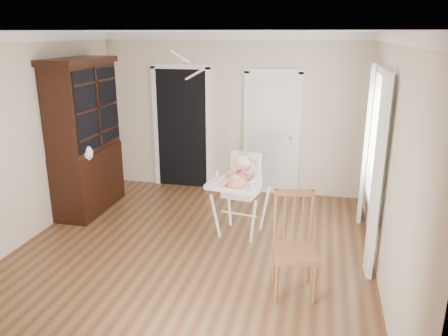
% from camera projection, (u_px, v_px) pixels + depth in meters
% --- Properties ---
extents(floor, '(5.00, 5.00, 0.00)m').
position_uv_depth(floor, '(191.00, 254.00, 5.55)').
color(floor, '#522D1C').
rests_on(floor, ground).
extents(ceiling, '(5.00, 5.00, 0.00)m').
position_uv_depth(ceiling, '(185.00, 32.00, 4.75)').
color(ceiling, white).
rests_on(ceiling, wall_back).
extents(wall_back, '(4.50, 0.00, 4.50)m').
position_uv_depth(wall_back, '(232.00, 114.00, 7.48)').
color(wall_back, beige).
rests_on(wall_back, floor).
extents(wall_left, '(0.00, 5.00, 5.00)m').
position_uv_depth(wall_left, '(21.00, 141.00, 5.63)').
color(wall_left, beige).
rests_on(wall_left, floor).
extents(wall_right, '(0.00, 5.00, 5.00)m').
position_uv_depth(wall_right, '(389.00, 163.00, 4.67)').
color(wall_right, beige).
rests_on(wall_right, floor).
extents(crown_molding, '(4.50, 5.00, 0.12)m').
position_uv_depth(crown_molding, '(185.00, 37.00, 4.77)').
color(crown_molding, white).
rests_on(crown_molding, ceiling).
extents(doorway, '(1.06, 0.05, 2.22)m').
position_uv_depth(doorway, '(182.00, 126.00, 7.72)').
color(doorway, black).
rests_on(doorway, wall_back).
extents(closet_door, '(0.96, 0.09, 2.13)m').
position_uv_depth(closet_door, '(272.00, 135.00, 7.40)').
color(closet_door, white).
rests_on(closet_door, wall_back).
extents(window_right, '(0.13, 1.84, 2.30)m').
position_uv_depth(window_right, '(374.00, 150.00, 5.45)').
color(window_right, white).
rests_on(window_right, wall_right).
extents(high_chair, '(0.77, 0.91, 1.15)m').
position_uv_depth(high_chair, '(241.00, 185.00, 5.90)').
color(high_chair, white).
rests_on(high_chair, floor).
extents(baby, '(0.33, 0.27, 0.50)m').
position_uv_depth(baby, '(242.00, 173.00, 5.88)').
color(baby, beige).
rests_on(baby, high_chair).
extents(cake, '(0.28, 0.28, 0.13)m').
position_uv_depth(cake, '(236.00, 181.00, 5.59)').
color(cake, silver).
rests_on(cake, high_chair).
extents(sippy_cup, '(0.07, 0.07, 0.18)m').
position_uv_depth(sippy_cup, '(217.00, 174.00, 5.86)').
color(sippy_cup, '#F394CD').
rests_on(sippy_cup, high_chair).
extents(china_cabinet, '(0.62, 1.39, 2.34)m').
position_uv_depth(china_cabinet, '(85.00, 137.00, 6.64)').
color(china_cabinet, black).
rests_on(china_cabinet, floor).
extents(dining_chair, '(0.53, 0.53, 1.11)m').
position_uv_depth(dining_chair, '(294.00, 248.00, 4.59)').
color(dining_chair, brown).
rests_on(dining_chair, floor).
extents(streamer, '(0.38, 0.35, 0.15)m').
position_uv_depth(streamer, '(180.00, 57.00, 5.62)').
color(streamer, pink).
rests_on(streamer, ceiling).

